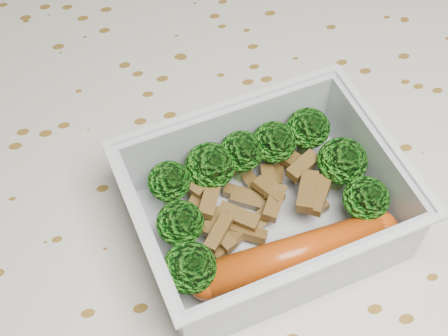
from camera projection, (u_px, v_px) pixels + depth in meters
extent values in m
cube|color=brown|center=(224.00, 200.00, 0.47)|extent=(1.40, 0.90, 0.04)
cube|color=beige|center=(224.00, 184.00, 0.45)|extent=(1.46, 0.96, 0.01)
cube|color=silver|center=(263.00, 224.00, 0.42)|extent=(0.18, 0.15, 0.00)
cube|color=silver|center=(229.00, 135.00, 0.43)|extent=(0.16, 0.03, 0.05)
cube|color=silver|center=(309.00, 281.00, 0.37)|extent=(0.16, 0.03, 0.05)
cube|color=silver|center=(371.00, 163.00, 0.42)|extent=(0.02, 0.11, 0.05)
cube|color=silver|center=(150.00, 246.00, 0.38)|extent=(0.02, 0.11, 0.05)
cube|color=silver|center=(226.00, 105.00, 0.41)|extent=(0.17, 0.03, 0.00)
cube|color=silver|center=(318.00, 267.00, 0.34)|extent=(0.17, 0.03, 0.00)
cube|color=silver|center=(385.00, 136.00, 0.40)|extent=(0.03, 0.12, 0.00)
cube|color=silver|center=(139.00, 226.00, 0.36)|extent=(0.03, 0.12, 0.00)
cylinder|color=#608C3F|center=(171.00, 197.00, 0.42)|extent=(0.01, 0.01, 0.02)
ellipsoid|color=#348A1C|center=(169.00, 181.00, 0.41)|extent=(0.03, 0.03, 0.02)
cylinder|color=#608C3F|center=(210.00, 182.00, 0.43)|extent=(0.01, 0.01, 0.02)
ellipsoid|color=#348A1C|center=(210.00, 166.00, 0.42)|extent=(0.03, 0.03, 0.03)
cylinder|color=#608C3F|center=(241.00, 168.00, 0.44)|extent=(0.01, 0.01, 0.02)
ellipsoid|color=#348A1C|center=(242.00, 151.00, 0.42)|extent=(0.03, 0.03, 0.03)
cylinder|color=#608C3F|center=(272.00, 159.00, 0.44)|extent=(0.01, 0.01, 0.02)
ellipsoid|color=#348A1C|center=(274.00, 142.00, 0.43)|extent=(0.03, 0.03, 0.03)
cylinder|color=#608C3F|center=(305.00, 145.00, 0.45)|extent=(0.01, 0.01, 0.02)
ellipsoid|color=#348A1C|center=(308.00, 128.00, 0.43)|extent=(0.03, 0.03, 0.03)
cylinder|color=#608C3F|center=(182.00, 238.00, 0.41)|extent=(0.01, 0.01, 0.02)
ellipsoid|color=#348A1C|center=(180.00, 223.00, 0.39)|extent=(0.03, 0.03, 0.03)
cylinder|color=#608C3F|center=(338.00, 177.00, 0.43)|extent=(0.01, 0.01, 0.02)
ellipsoid|color=#348A1C|center=(342.00, 161.00, 0.42)|extent=(0.03, 0.03, 0.03)
cylinder|color=#608C3F|center=(191.00, 281.00, 0.39)|extent=(0.01, 0.01, 0.02)
ellipsoid|color=#348A1C|center=(190.00, 268.00, 0.37)|extent=(0.03, 0.03, 0.03)
cylinder|color=#608C3F|center=(360.00, 214.00, 0.42)|extent=(0.01, 0.01, 0.02)
ellipsoid|color=#348A1C|center=(366.00, 199.00, 0.40)|extent=(0.03, 0.03, 0.03)
cube|color=brown|center=(193.00, 190.00, 0.42)|extent=(0.01, 0.03, 0.01)
cube|color=brown|center=(199.00, 208.00, 0.41)|extent=(0.03, 0.03, 0.01)
cube|color=brown|center=(227.00, 244.00, 0.41)|extent=(0.03, 0.02, 0.01)
cube|color=brown|center=(252.00, 184.00, 0.43)|extent=(0.01, 0.02, 0.01)
cube|color=brown|center=(316.00, 200.00, 0.43)|extent=(0.01, 0.02, 0.01)
cube|color=brown|center=(190.00, 182.00, 0.41)|extent=(0.02, 0.03, 0.01)
cube|color=brown|center=(210.00, 198.00, 0.41)|extent=(0.02, 0.03, 0.01)
cube|color=brown|center=(226.00, 244.00, 0.41)|extent=(0.02, 0.03, 0.01)
cube|color=brown|center=(200.00, 195.00, 0.42)|extent=(0.02, 0.02, 0.01)
cube|color=brown|center=(219.00, 233.00, 0.39)|extent=(0.02, 0.03, 0.01)
cube|color=brown|center=(319.00, 195.00, 0.41)|extent=(0.02, 0.03, 0.01)
cube|color=brown|center=(274.00, 203.00, 0.42)|extent=(0.02, 0.03, 0.01)
cube|color=brown|center=(308.00, 191.00, 0.41)|extent=(0.02, 0.03, 0.01)
cube|color=brown|center=(269.00, 190.00, 0.42)|extent=(0.02, 0.02, 0.01)
cube|color=brown|center=(215.00, 223.00, 0.41)|extent=(0.02, 0.02, 0.01)
cube|color=brown|center=(253.00, 200.00, 0.43)|extent=(0.03, 0.03, 0.01)
cube|color=brown|center=(268.00, 181.00, 0.43)|extent=(0.01, 0.03, 0.01)
cube|color=brown|center=(303.00, 166.00, 0.42)|extent=(0.03, 0.02, 0.01)
cube|color=brown|center=(291.00, 160.00, 0.44)|extent=(0.03, 0.03, 0.01)
cube|color=brown|center=(262.00, 219.00, 0.42)|extent=(0.02, 0.02, 0.01)
cube|color=brown|center=(249.00, 233.00, 0.41)|extent=(0.03, 0.02, 0.01)
cube|color=brown|center=(243.00, 194.00, 0.43)|extent=(0.03, 0.02, 0.01)
cube|color=brown|center=(221.00, 176.00, 0.42)|extent=(0.03, 0.03, 0.01)
cube|color=brown|center=(220.00, 235.00, 0.40)|extent=(0.02, 0.03, 0.01)
cube|color=brown|center=(239.00, 216.00, 0.41)|extent=(0.03, 0.03, 0.01)
cube|color=brown|center=(278.00, 173.00, 0.44)|extent=(0.01, 0.02, 0.01)
cylinder|color=#AF3E0B|center=(295.00, 254.00, 0.39)|extent=(0.12, 0.03, 0.02)
sphere|color=#AF3E0B|center=(380.00, 229.00, 0.40)|extent=(0.02, 0.02, 0.02)
sphere|color=#AF3E0B|center=(206.00, 281.00, 0.38)|extent=(0.02, 0.02, 0.02)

